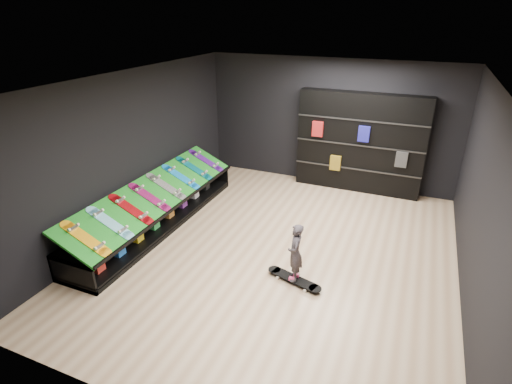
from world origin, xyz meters
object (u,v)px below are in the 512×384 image
at_px(floor_skateboard, 294,280).
at_px(back_shelving, 360,143).
at_px(display_rack, 158,213).
at_px(child, 295,263).

bearing_deg(floor_skateboard, back_shelving, 102.67).
bearing_deg(display_rack, back_shelving, 44.74).
relative_size(back_shelving, child, 4.99).
height_order(display_rack, back_shelving, back_shelving).
bearing_deg(back_shelving, child, -93.34).
height_order(back_shelving, floor_skateboard, back_shelving).
distance_m(back_shelving, floor_skateboard, 4.24).
relative_size(back_shelving, floor_skateboard, 2.95).
distance_m(floor_skateboard, child, 0.33).
relative_size(display_rack, floor_skateboard, 4.59).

